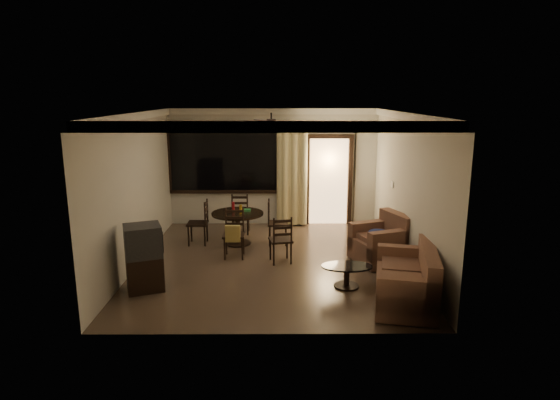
{
  "coord_description": "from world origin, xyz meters",
  "views": [
    {
      "loc": [
        0.11,
        -8.42,
        3.11
      ],
      "look_at": [
        0.16,
        0.2,
        1.17
      ],
      "focal_mm": 30.0,
      "sensor_mm": 36.0,
      "label": 1
    }
  ],
  "objects_px": {
    "dining_chair_east": "(277,231)",
    "coffee_table": "(347,273)",
    "dining_chair_north": "(241,221)",
    "sofa": "(409,282)",
    "dining_chair_south": "(234,242)",
    "dining_table": "(238,219)",
    "tv_cabinet": "(144,258)",
    "side_chair": "(281,248)",
    "armchair": "(383,243)",
    "dining_chair_west": "(199,231)"
  },
  "relations": [
    {
      "from": "sofa",
      "to": "dining_chair_east",
      "type": "bearing_deg",
      "value": 136.89
    },
    {
      "from": "dining_chair_west",
      "to": "sofa",
      "type": "relative_size",
      "value": 0.54
    },
    {
      "from": "dining_chair_south",
      "to": "sofa",
      "type": "xyz_separation_m",
      "value": [
        2.85,
        -2.06,
        0.04
      ]
    },
    {
      "from": "dining_chair_west",
      "to": "sofa",
      "type": "distance_m",
      "value": 4.7
    },
    {
      "from": "sofa",
      "to": "side_chair",
      "type": "distance_m",
      "value": 2.64
    },
    {
      "from": "dining_chair_north",
      "to": "armchair",
      "type": "relative_size",
      "value": 0.82
    },
    {
      "from": "dining_chair_north",
      "to": "sofa",
      "type": "relative_size",
      "value": 0.54
    },
    {
      "from": "sofa",
      "to": "side_chair",
      "type": "relative_size",
      "value": 1.9
    },
    {
      "from": "dining_table",
      "to": "sofa",
      "type": "bearing_deg",
      "value": -45.79
    },
    {
      "from": "dining_table",
      "to": "tv_cabinet",
      "type": "height_order",
      "value": "tv_cabinet"
    },
    {
      "from": "dining_table",
      "to": "dining_chair_west",
      "type": "distance_m",
      "value": 0.88
    },
    {
      "from": "dining_chair_west",
      "to": "dining_chair_north",
      "type": "xyz_separation_m",
      "value": [
        0.84,
        0.79,
        0.0
      ]
    },
    {
      "from": "tv_cabinet",
      "to": "sofa",
      "type": "relative_size",
      "value": 0.62
    },
    {
      "from": "dining_table",
      "to": "tv_cabinet",
      "type": "bearing_deg",
      "value": -118.91
    },
    {
      "from": "sofa",
      "to": "dining_chair_north",
      "type": "bearing_deg",
      "value": 139.85
    },
    {
      "from": "dining_table",
      "to": "dining_chair_east",
      "type": "distance_m",
      "value": 0.87
    },
    {
      "from": "sofa",
      "to": "armchair",
      "type": "relative_size",
      "value": 1.5
    },
    {
      "from": "dining_chair_east",
      "to": "tv_cabinet",
      "type": "xyz_separation_m",
      "value": [
        -2.15,
        -2.38,
        0.26
      ]
    },
    {
      "from": "dining_chair_east",
      "to": "coffee_table",
      "type": "relative_size",
      "value": 1.13
    },
    {
      "from": "dining_chair_north",
      "to": "armchair",
      "type": "distance_m",
      "value": 3.41
    },
    {
      "from": "dining_chair_east",
      "to": "armchair",
      "type": "xyz_separation_m",
      "value": [
        2.0,
        -1.11,
        0.09
      ]
    },
    {
      "from": "dining_chair_south",
      "to": "coffee_table",
      "type": "distance_m",
      "value": 2.46
    },
    {
      "from": "dining_table",
      "to": "coffee_table",
      "type": "bearing_deg",
      "value": -49.29
    },
    {
      "from": "dining_chair_west",
      "to": "tv_cabinet",
      "type": "bearing_deg",
      "value": -11.23
    },
    {
      "from": "dining_table",
      "to": "dining_chair_south",
      "type": "height_order",
      "value": "dining_chair_south"
    },
    {
      "from": "dining_chair_south",
      "to": "dining_table",
      "type": "bearing_deg",
      "value": 89.88
    },
    {
      "from": "dining_chair_south",
      "to": "armchair",
      "type": "height_order",
      "value": "dining_chair_south"
    },
    {
      "from": "dining_chair_west",
      "to": "coffee_table",
      "type": "xyz_separation_m",
      "value": [
        2.82,
        -2.31,
        -0.04
      ]
    },
    {
      "from": "dining_chair_north",
      "to": "tv_cabinet",
      "type": "xyz_separation_m",
      "value": [
        -1.32,
        -3.17,
        0.26
      ]
    },
    {
      "from": "dining_chair_west",
      "to": "dining_chair_north",
      "type": "height_order",
      "value": "same"
    },
    {
      "from": "dining_chair_north",
      "to": "side_chair",
      "type": "xyz_separation_m",
      "value": [
        0.9,
        -1.92,
        -0.01
      ]
    },
    {
      "from": "dining_chair_north",
      "to": "side_chair",
      "type": "height_order",
      "value": "dining_chair_north"
    },
    {
      "from": "tv_cabinet",
      "to": "armchair",
      "type": "xyz_separation_m",
      "value": [
        4.15,
        1.27,
        -0.17
      ]
    },
    {
      "from": "tv_cabinet",
      "to": "sofa",
      "type": "bearing_deg",
      "value": -28.37
    },
    {
      "from": "dining_chair_south",
      "to": "side_chair",
      "type": "height_order",
      "value": "dining_chair_south"
    },
    {
      "from": "tv_cabinet",
      "to": "armchair",
      "type": "bearing_deg",
      "value": -3.98
    },
    {
      "from": "tv_cabinet",
      "to": "armchair",
      "type": "height_order",
      "value": "tv_cabinet"
    },
    {
      "from": "dining_chair_south",
      "to": "tv_cabinet",
      "type": "distance_m",
      "value": 2.03
    },
    {
      "from": "tv_cabinet",
      "to": "armchair",
      "type": "distance_m",
      "value": 4.34
    },
    {
      "from": "dining_chair_east",
      "to": "tv_cabinet",
      "type": "relative_size",
      "value": 0.88
    },
    {
      "from": "dining_chair_east",
      "to": "sofa",
      "type": "relative_size",
      "value": 0.54
    },
    {
      "from": "dining_chair_north",
      "to": "coffee_table",
      "type": "bearing_deg",
      "value": 122.8
    },
    {
      "from": "dining_table",
      "to": "armchair",
      "type": "distance_m",
      "value": 3.05
    },
    {
      "from": "dining_chair_east",
      "to": "sofa",
      "type": "bearing_deg",
      "value": -145.38
    },
    {
      "from": "armchair",
      "to": "coffee_table",
      "type": "xyz_separation_m",
      "value": [
        -0.85,
        -1.19,
        -0.13
      ]
    },
    {
      "from": "dining_chair_east",
      "to": "dining_chair_west",
      "type": "bearing_deg",
      "value": 90.0
    },
    {
      "from": "sofa",
      "to": "coffee_table",
      "type": "relative_size",
      "value": 2.08
    },
    {
      "from": "armchair",
      "to": "coffee_table",
      "type": "relative_size",
      "value": 1.38
    },
    {
      "from": "dining_chair_north",
      "to": "sofa",
      "type": "height_order",
      "value": "dining_chair_north"
    },
    {
      "from": "coffee_table",
      "to": "side_chair",
      "type": "distance_m",
      "value": 1.6
    }
  ]
}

